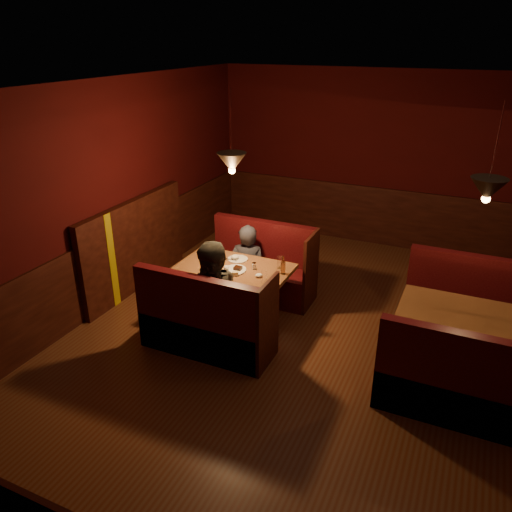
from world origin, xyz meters
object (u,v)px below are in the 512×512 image
at_px(second_table, 460,328).
at_px(second_bench_far, 465,312).
at_px(main_bench_far, 262,272).
at_px(diner_a, 248,250).
at_px(main_bench_near, 206,328).
at_px(main_table, 235,280).
at_px(diner_b, 216,282).
at_px(second_bench_near, 454,388).

relative_size(second_table, second_bench_far, 0.90).
height_order(main_bench_far, diner_a, diner_a).
relative_size(main_bench_near, second_bench_far, 1.07).
xyz_separation_m(main_table, diner_a, (-0.12, 0.61, 0.14)).
bearing_deg(second_table, main_table, -179.32).
distance_m(main_table, diner_b, 0.63).
bearing_deg(second_bench_near, main_table, 164.52).
height_order(second_bench_far, diner_b, diner_b).
bearing_deg(main_bench_far, second_bench_far, 0.32).
relative_size(main_bench_near, diner_a, 1.07).
bearing_deg(diner_a, main_bench_far, -139.83).
bearing_deg(second_table, diner_b, -166.75).
distance_m(main_bench_near, diner_b, 0.53).
height_order(main_bench_near, second_table, main_bench_near).
distance_m(main_bench_far, diner_b, 1.45).
xyz_separation_m(main_bench_near, second_bench_far, (2.65, 1.59, -0.01)).
relative_size(main_table, main_bench_near, 0.91).
distance_m(second_bench_near, diner_a, 3.12).
bearing_deg(diner_a, diner_b, 84.35).
bearing_deg(main_table, diner_b, -84.98).
relative_size(main_table, second_bench_near, 0.97).
distance_m(main_bench_far, second_table, 2.74).
bearing_deg(second_table, main_bench_near, -162.63).
height_order(second_bench_near, diner_a, diner_a).
height_order(second_table, diner_a, diner_a).
height_order(main_table, second_bench_far, second_bench_far).
relative_size(second_bench_far, diner_a, 1.00).
relative_size(main_table, diner_b, 0.85).
distance_m(main_bench_far, second_bench_near, 3.06).
distance_m(main_bench_far, main_bench_near, 1.58).
distance_m(second_table, second_bench_near, 0.80).
bearing_deg(second_table, second_bench_far, 87.80).
xyz_separation_m(second_bench_near, diner_b, (-2.62, 0.16, 0.49)).
bearing_deg(main_table, second_bench_near, -15.48).
relative_size(main_bench_near, diner_b, 0.93).
xyz_separation_m(main_table, second_bench_near, (2.67, -0.74, -0.25)).
height_order(main_bench_far, second_bench_far, main_bench_far).
bearing_deg(diner_a, second_bench_near, 140.51).
bearing_deg(second_bench_far, diner_b, -152.21).
relative_size(second_table, second_bench_near, 0.90).
relative_size(second_table, diner_b, 0.79).
bearing_deg(second_bench_near, second_table, 92.20).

